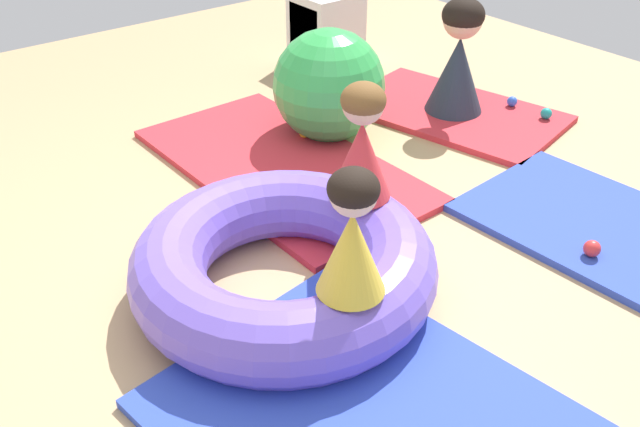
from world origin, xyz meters
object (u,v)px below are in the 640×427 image
Objects in this scene: play_ball_red at (592,248)px; storage_cube at (323,30)px; child_in_red at (362,143)px; adult_seated at (459,58)px; inflatable_cushion at (284,264)px; play_ball_yellow at (304,132)px; exercise_ball_large at (329,86)px; child_in_yellow at (352,234)px; play_ball_teal at (546,113)px; play_ball_blue at (512,101)px.

storage_cube is at bearing 167.55° from play_ball_red.
child_in_red reaches higher than adult_seated.
inflatable_cushion is 19.90× the size of play_ball_yellow.
exercise_ball_large is at bearing -175.66° from play_ball_red.
child_in_yellow is 2.58m from play_ball_teal.
play_ball_yellow is at bearing 139.47° from inflatable_cushion.
child_in_yellow is 0.69m from child_in_red.
play_ball_yellow is (-1.09, 0.50, -0.52)m from child_in_red.
child_in_yellow is at bearing -100.51° from play_ball_red.
child_in_red is 6.72× the size of play_ball_red.
storage_cube is (-1.48, -0.46, 0.21)m from play_ball_blue.
child_in_yellow is 0.69× the size of adult_seated.
play_ball_yellow is at bearing -118.18° from child_in_red.
play_ball_blue is (-0.59, 1.89, -0.52)m from child_in_red.
child_in_yellow is at bearing -70.94° from play_ball_teal.
adult_seated is 1.28m from storage_cube.
play_ball_red reaches higher than play_ball_teal.
adult_seated is at bearing 112.75° from inflatable_cushion.
child_in_red is 1.21m from play_ball_red.
play_ball_red is at bearing -39.08° from play_ball_blue.
play_ball_yellow is at bearing -43.41° from storage_cube.
inflatable_cushion is 1.60m from exercise_ball_large.
inflatable_cushion is 0.63m from child_in_red.
child_in_red reaches higher than inflatable_cushion.
exercise_ball_large reaches higher than play_ball_yellow.
play_ball_teal is 1.53m from play_ball_red.
storage_cube is at bearing 143.07° from exercise_ball_large.
child_in_yellow reaches higher than exercise_ball_large.
storage_cube is (-2.57, 1.91, -0.30)m from child_in_yellow.
adult_seated is 1.33× the size of storage_cube.
play_ball_red is 0.12× the size of exercise_ball_large.
inflatable_cushion is 1.93× the size of exercise_ball_large.
play_ball_teal is (0.76, 1.41, 0.00)m from play_ball_yellow.
play_ball_red is 1.17× the size of play_ball_blue.
play_ball_red reaches higher than play_ball_yellow.
child_in_red is 2.55m from storage_cube.
play_ball_red is (0.70, 1.27, -0.09)m from inflatable_cushion.
adult_seated is 10.04× the size of play_ball_teal.
play_ball_red is at bearing 4.34° from exercise_ball_large.
child_in_red is 0.79× the size of exercise_ball_large.
play_ball_teal is (-0.33, 1.91, -0.52)m from child_in_red.
exercise_ball_large reaches higher than play_ball_teal.
play_ball_red is 0.14× the size of storage_cube.
child_in_yellow reaches higher than play_ball_yellow.
play_ball_yellow is 1.60m from play_ball_teal.
play_ball_teal is (-0.82, 2.39, -0.50)m from child_in_yellow.
adult_seated reaches higher than play_ball_red.
child_in_yellow is at bearing -36.63° from storage_cube.
adult_seated is (-1.30, 2.02, -0.18)m from child_in_yellow.
adult_seated is 0.53m from play_ball_blue.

